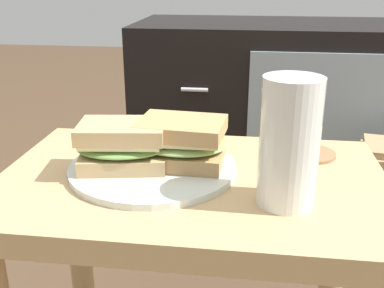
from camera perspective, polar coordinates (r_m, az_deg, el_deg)
The scene contains 7 objects.
side_table at distance 0.70m, azimuth -0.02°, elevation -10.75°, with size 0.56×0.36×0.46m.
tv_cabinet at distance 1.61m, azimuth 10.79°, elevation 4.33°, with size 0.96×0.46×0.58m.
plate at distance 0.68m, azimuth -4.88°, elevation -2.96°, with size 0.25×0.25×0.01m, color silver.
sandwich_front at distance 0.66m, azimuth -8.66°, elevation -0.19°, with size 0.15×0.11×0.07m.
sandwich_back at distance 0.67m, azimuth -1.32°, elevation 0.26°, with size 0.14×0.11×0.07m.
beer_glass at distance 0.57m, azimuth 12.00°, elevation -0.20°, with size 0.07×0.07×0.16m.
coaster at distance 0.76m, azimuth 14.52°, elevation -1.17°, with size 0.08×0.08×0.01m, color #996B47.
Camera 1 is at (0.08, -0.59, 0.74)m, focal length 42.77 mm.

